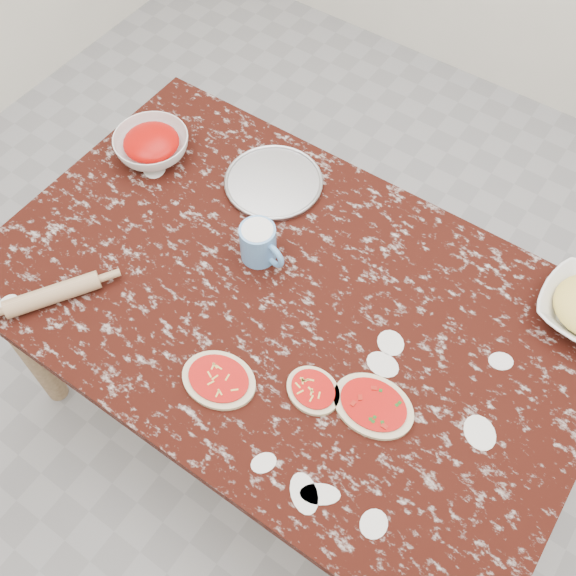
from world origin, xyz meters
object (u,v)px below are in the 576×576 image
at_px(pizza_tray, 274,183).
at_px(rolling_pin, 53,294).
at_px(sauce_bowl, 152,146).
at_px(worktable, 288,314).
at_px(flour_mug, 259,243).

distance_m(pizza_tray, rolling_pin, 0.69).
relative_size(pizza_tray, rolling_pin, 1.15).
bearing_deg(rolling_pin, sauce_bowl, 103.49).
distance_m(worktable, sauce_bowl, 0.67).
bearing_deg(sauce_bowl, pizza_tray, 16.39).
bearing_deg(flour_mug, worktable, -25.89).
height_order(pizza_tray, rolling_pin, rolling_pin).
bearing_deg(rolling_pin, worktable, 35.03).
distance_m(pizza_tray, sauce_bowl, 0.39).
bearing_deg(rolling_pin, flour_mug, 49.33).
distance_m(worktable, pizza_tray, 0.41).
xyz_separation_m(worktable, rolling_pin, (-0.50, -0.35, 0.11)).
relative_size(sauce_bowl, flour_mug, 1.54).
xyz_separation_m(pizza_tray, rolling_pin, (-0.24, -0.65, 0.02)).
relative_size(worktable, sauce_bowl, 7.13).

